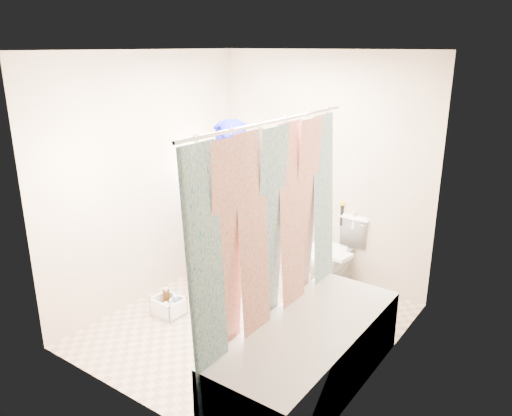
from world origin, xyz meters
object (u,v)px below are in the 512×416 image
Objects in this scene: plumber at (227,210)px; cleaning_caddy at (169,307)px; toilet at (335,255)px; bathtub at (308,354)px.

cleaning_caddy is (-0.17, -0.69, -0.81)m from plumber.
toilet is 1.21m from plumber.
cleaning_caddy is (-1.03, -1.37, -0.31)m from toilet.
toilet is 2.68× the size of cleaning_caddy.
toilet is at bearing 84.81° from plumber.
bathtub is 1.59m from cleaning_caddy.
toilet is at bearing 110.07° from bathtub.
bathtub reaches higher than cleaning_caddy.
toilet is (-0.55, 1.51, 0.12)m from bathtub.
toilet is at bearing 55.45° from cleaning_caddy.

